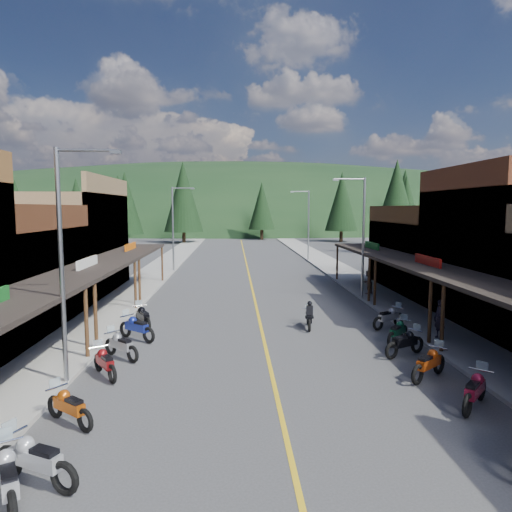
{
  "coord_description": "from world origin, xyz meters",
  "views": [
    {
      "loc": [
        -1.35,
        -21.35,
        6.03
      ],
      "look_at": [
        0.05,
        7.44,
        3.0
      ],
      "focal_mm": 32.0,
      "sensor_mm": 36.0,
      "label": 1
    }
  ],
  "objects": [
    {
      "name": "bike_west_7",
      "position": [
        -5.82,
        -0.74,
        0.65
      ],
      "size": [
        2.25,
        2.02,
        1.3
      ],
      "primitive_type": null,
      "rotation": [
        0.0,
        0.0,
        0.89
      ],
      "color": "navy",
      "rests_on": "ground"
    },
    {
      "name": "shop_east_3",
      "position": [
        13.75,
        11.3,
        2.53
      ],
      "size": [
        10.9,
        10.2,
        6.2
      ],
      "color": "#4C2D16",
      "rests_on": "ground"
    },
    {
      "name": "pedestrian_east_b",
      "position": [
        7.83,
        9.25,
        0.97
      ],
      "size": [
        0.91,
        0.85,
        1.63
      ],
      "primitive_type": "imported",
      "rotation": [
        0.0,
        0.0,
        3.81
      ],
      "color": "#4E3A31",
      "rests_on": "sidewalk_east"
    },
    {
      "name": "pine_6",
      "position": [
        46.0,
        64.0,
        6.48
      ],
      "size": [
        5.04,
        5.04,
        11.0
      ],
      "color": "black",
      "rests_on": "ground"
    },
    {
      "name": "bike_west_5",
      "position": [
        -5.98,
        -5.34,
        0.6
      ],
      "size": [
        1.74,
        2.11,
        1.19
      ],
      "primitive_type": null,
      "rotation": [
        0.0,
        0.0,
        0.59
      ],
      "color": "maroon",
      "rests_on": "ground"
    },
    {
      "name": "ground",
      "position": [
        0.0,
        0.0,
        0.0
      ],
      "size": [
        220.0,
        220.0,
        0.0
      ],
      "primitive_type": "plane",
      "color": "#38383A",
      "rests_on": "ground"
    },
    {
      "name": "bike_west_4",
      "position": [
        -5.95,
        -8.95,
        0.58
      ],
      "size": [
        2.02,
        1.81,
        1.17
      ],
      "primitive_type": null,
      "rotation": [
        0.0,
        0.0,
        0.9
      ],
      "color": "#AA470C",
      "rests_on": "ground"
    },
    {
      "name": "bike_east_6",
      "position": [
        5.6,
        -3.54,
        0.61
      ],
      "size": [
        2.22,
        1.64,
        1.22
      ],
      "primitive_type": null,
      "rotation": [
        0.0,
        0.0,
        -1.08
      ],
      "color": "black",
      "rests_on": "ground"
    },
    {
      "name": "pine_4",
      "position": [
        18.0,
        60.0,
        7.24
      ],
      "size": [
        5.88,
        5.88,
        12.5
      ],
      "color": "black",
      "rests_on": "ground"
    },
    {
      "name": "rider_on_bike",
      "position": [
        2.4,
        0.94,
        0.58
      ],
      "size": [
        0.86,
        1.97,
        1.45
      ],
      "rotation": [
        0.0,
        0.0,
        -0.12
      ],
      "color": "black",
      "rests_on": "ground"
    },
    {
      "name": "pine_11",
      "position": [
        20.0,
        38.0,
        7.19
      ],
      "size": [
        5.82,
        5.82,
        12.4
      ],
      "color": "black",
      "rests_on": "ground"
    },
    {
      "name": "shop_west_3",
      "position": [
        -13.78,
        11.3,
        3.52
      ],
      "size": [
        10.9,
        10.2,
        8.2
      ],
      "color": "brown",
      "rests_on": "ground"
    },
    {
      "name": "streetlight_2",
      "position": [
        6.95,
        8.0,
        4.46
      ],
      "size": [
        2.16,
        0.18,
        8.0
      ],
      "color": "gray",
      "rests_on": "ground"
    },
    {
      "name": "sidewalk_west",
      "position": [
        -8.7,
        20.0,
        0.07
      ],
      "size": [
        3.4,
        94.0,
        0.15
      ],
      "primitive_type": "cube",
      "color": "gray",
      "rests_on": "ground"
    },
    {
      "name": "pine_9",
      "position": [
        24.0,
        45.0,
        6.38
      ],
      "size": [
        4.93,
        4.93,
        10.8
      ],
      "color": "black",
      "rests_on": "ground"
    },
    {
      "name": "bike_west_8",
      "position": [
        -5.94,
        1.38,
        0.63
      ],
      "size": [
        1.68,
        2.31,
        1.27
      ],
      "primitive_type": null,
      "rotation": [
        0.0,
        0.0,
        0.48
      ],
      "color": "black",
      "rests_on": "ground"
    },
    {
      "name": "bike_west_3",
      "position": [
        -5.67,
        -11.78,
        0.65
      ],
      "size": [
        2.39,
        1.69,
        1.31
      ],
      "primitive_type": null,
      "rotation": [
        0.0,
        0.0,
        1.12
      ],
      "color": "#ADAEB2",
      "rests_on": "ground"
    },
    {
      "name": "bike_west_6",
      "position": [
        -5.89,
        -3.34,
        0.61
      ],
      "size": [
        2.05,
        1.97,
        1.22
      ],
      "primitive_type": null,
      "rotation": [
        0.0,
        0.0,
        0.83
      ],
      "color": "gray",
      "rests_on": "ground"
    },
    {
      "name": "pine_7",
      "position": [
        -32.0,
        76.0,
        7.24
      ],
      "size": [
        5.88,
        5.88,
        12.5
      ],
      "color": "black",
      "rests_on": "ground"
    },
    {
      "name": "pine_0",
      "position": [
        -40.0,
        62.0,
        6.48
      ],
      "size": [
        5.04,
        5.04,
        11.0
      ],
      "color": "black",
      "rests_on": "ground"
    },
    {
      "name": "streetlight_1",
      "position": [
        -6.95,
        22.0,
        4.46
      ],
      "size": [
        2.16,
        0.18,
        8.0
      ],
      "color": "gray",
      "rests_on": "ground"
    },
    {
      "name": "sidewalk_east",
      "position": [
        8.7,
        20.0,
        0.07
      ],
      "size": [
        3.4,
        94.0,
        0.15
      ],
      "primitive_type": "cube",
      "color": "gray",
      "rests_on": "ground"
    },
    {
      "name": "streetlight_0",
      "position": [
        -6.95,
        -6.0,
        4.46
      ],
      "size": [
        2.16,
        0.18,
        8.0
      ],
      "color": "gray",
      "rests_on": "ground"
    },
    {
      "name": "pine_8",
      "position": [
        -22.0,
        40.0,
        5.98
      ],
      "size": [
        4.48,
        4.48,
        10.0
      ],
      "color": "black",
      "rests_on": "ground"
    },
    {
      "name": "bike_west_2",
      "position": [
        -5.94,
        -12.44,
        0.65
      ],
      "size": [
        1.82,
        2.36,
        1.31
      ],
      "primitive_type": null,
      "rotation": [
        0.0,
        0.0,
        0.53
      ],
      "color": "#AEAEB4",
      "rests_on": "ground"
    },
    {
      "name": "bike_east_7",
      "position": [
        5.95,
        -1.79,
        0.59
      ],
      "size": [
        1.89,
        1.99,
        1.18
      ],
      "primitive_type": null,
      "rotation": [
        0.0,
        0.0,
        -0.73
      ],
      "color": "#0B3A24",
      "rests_on": "ground"
    },
    {
      "name": "ridge_hill",
      "position": [
        0.0,
        135.0,
        0.0
      ],
      "size": [
        310.0,
        140.0,
        60.0
      ],
      "primitive_type": "ellipsoid",
      "color": "black",
      "rests_on": "ground"
    },
    {
      "name": "streetlight_3",
      "position": [
        6.95,
        30.0,
        4.46
      ],
      "size": [
        2.16,
        0.18,
        8.0
      ],
      "color": "gray",
      "rests_on": "ground"
    },
    {
      "name": "bike_east_8",
      "position": [
        6.4,
        0.76,
        0.62
      ],
      "size": [
        2.22,
        1.72,
        1.23
      ],
      "primitive_type": null,
      "rotation": [
        0.0,
        0.0,
        -1.03
      ],
      "color": "#9F9DA3",
      "rests_on": "ground"
    },
    {
      "name": "bike_east_5",
      "position": [
        5.5,
        -6.07,
        0.63
      ],
      "size": [
        2.16,
        1.96,
        1.25
      ],
      "primitive_type": null,
      "rotation": [
        0.0,
        0.0,
        -0.88
      ],
      "color": "#A6390B",
      "rests_on": "ground"
    },
    {
      "name": "pedestrian_east_a",
      "position": [
        7.93,
        -1.62,
        1.05
      ],
      "size": [
        0.59,
        0.75,
        1.79
      ],
      "primitive_type": "imported",
      "rotation": [
        0.0,
        0.0,
        -1.29
      ],
      "color": "black",
      "rests_on": "sidewalk_east"
    },
    {
      "name": "pine_3",
      "position": [
        4.0,
        66.0,
        6.48
      ],
      "size": [
        5.04,
        5.04,
        11.0
      ],
      "color": "black",
      "rests_on": "ground"
    },
    {
      "name": "pine_5",
      "position": [
        34.0,
        72.0,
        7.99
      ],
      "size": [
        6.72,
        6.72,
        14.0
      ],
      "color": "black",
      "rests_on": "ground"
    },
    {
      "name": "bike_east_4",
      "position": [
        5.87,
        -8.47,
        0.62
      ],
      "size": [
        2.01,
        2.1,
        1.24
      ],
      "primitive_type": null,
      "rotation": [
        0.0,
        0.0,
        -0.74
      ],
      "color": "maroon",
      "rests_on": "ground"
    },
    {
      "name": "centerline",
      "position": [
        0.0,
        20.0,
        0.01
      ],
      "size": [
        0.15,
        90.0,
        0.01
      ],
      "primitive_type": "cube",
      "color": "gold",
      "rests_on": "ground"
    },
    {
      "name": "pine_1",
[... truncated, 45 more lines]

